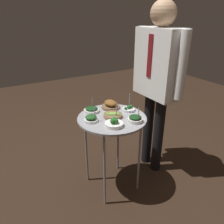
{
  "coord_description": "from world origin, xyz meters",
  "views": [
    {
      "loc": [
        1.48,
        -0.88,
        1.58
      ],
      "look_at": [
        0.0,
        0.0,
        0.8
      ],
      "focal_mm": 35.0,
      "sensor_mm": 36.0,
      "label": 1
    }
  ],
  "objects": [
    {
      "name": "serving_cart",
      "position": [
        0.0,
        0.0,
        0.69
      ],
      "size": [
        0.61,
        0.61,
        0.75
      ],
      "color": "#939399",
      "rests_on": "ground_plane"
    },
    {
      "name": "bowl_asparagus_front_center",
      "position": [
        -0.0,
        0.01,
        0.77
      ],
      "size": [
        0.16,
        0.16,
        0.16
      ],
      "color": "brown",
      "rests_on": "serving_cart"
    },
    {
      "name": "ground_plane",
      "position": [
        0.0,
        0.0,
        0.0
      ],
      "size": [
        8.0,
        8.0,
        0.0
      ],
      "primitive_type": "plane",
      "color": "black"
    },
    {
      "name": "bowl_roast_near_rim",
      "position": [
        -0.18,
        0.09,
        0.79
      ],
      "size": [
        0.17,
        0.17,
        0.08
      ],
      "color": "brown",
      "rests_on": "serving_cart"
    },
    {
      "name": "bowl_spinach_back_left",
      "position": [
        -0.02,
        -0.19,
        0.78
      ],
      "size": [
        0.12,
        0.12,
        0.13
      ],
      "color": "white",
      "rests_on": "serving_cart"
    },
    {
      "name": "bowl_broccoli_front_right",
      "position": [
        -0.04,
        0.21,
        0.77
      ],
      "size": [
        0.12,
        0.12,
        0.16
      ],
      "color": "silver",
      "rests_on": "serving_cart"
    },
    {
      "name": "bowl_spinach_far_rim",
      "position": [
        0.17,
        0.12,
        0.78
      ],
      "size": [
        0.13,
        0.13,
        0.13
      ],
      "color": "silver",
      "rests_on": "serving_cart"
    },
    {
      "name": "waiter_figure",
      "position": [
        -0.05,
        0.54,
        1.08
      ],
      "size": [
        0.63,
        0.24,
        1.7
      ],
      "color": "black",
      "rests_on": "ground_plane"
    },
    {
      "name": "bowl_spinach_center",
      "position": [
        -0.19,
        -0.1,
        0.78
      ],
      "size": [
        0.14,
        0.14,
        0.13
      ],
      "color": "white",
      "rests_on": "serving_cart"
    },
    {
      "name": "bowl_broccoli_mid_left",
      "position": [
        0.15,
        -0.07,
        0.78
      ],
      "size": [
        0.15,
        0.15,
        0.08
      ],
      "color": "white",
      "rests_on": "serving_cart"
    }
  ]
}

